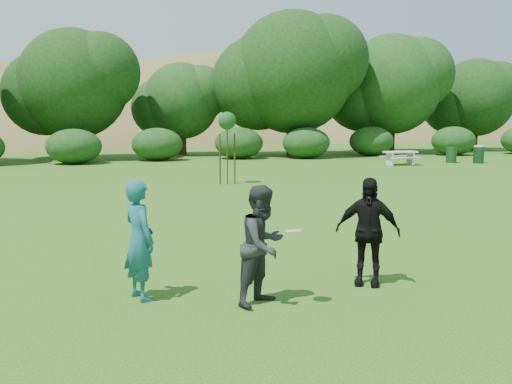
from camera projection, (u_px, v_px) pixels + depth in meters
ground at (309, 282)px, 9.25m from camera, size 120.00×120.00×0.00m
player_teal at (139, 240)px, 8.32m from camera, size 0.63×0.76×1.77m
player_grey at (263, 245)px, 8.11m from camera, size 1.06×1.01×1.72m
player_black at (368, 231)px, 9.03m from camera, size 1.08×0.92×1.73m
trash_can_near at (451, 155)px, 32.96m from camera, size 0.60×0.60×0.90m
frisbee at (295, 230)px, 7.92m from camera, size 0.27×0.27×0.07m
sapling at (227, 123)px, 22.30m from camera, size 0.70×0.70×2.85m
picnic_table at (400, 156)px, 31.39m from camera, size 1.80×1.48×0.76m
trash_can_lidded at (479, 154)px, 32.56m from camera, size 0.60×0.60×1.05m
hillside at (111, 227)px, 75.70m from camera, size 150.00×72.00×52.00m
tree_row at (190, 82)px, 36.77m from camera, size 53.92×10.38×9.62m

